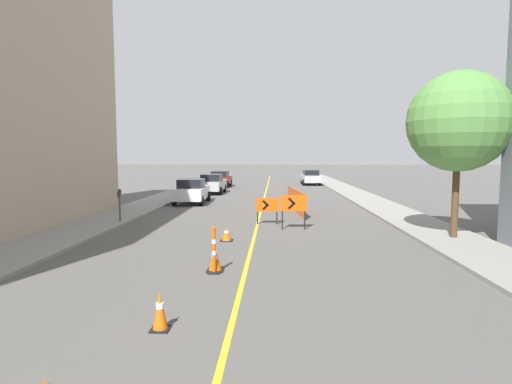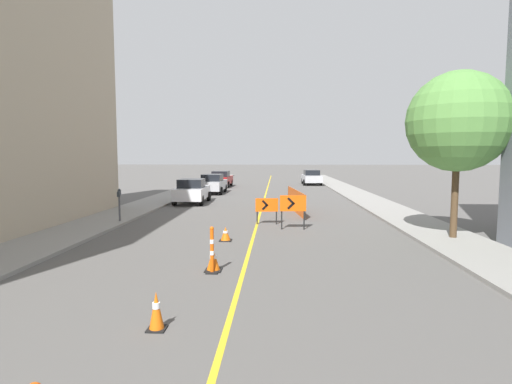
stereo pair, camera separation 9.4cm
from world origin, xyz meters
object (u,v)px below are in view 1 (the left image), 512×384
at_px(parking_meter_near_curb, 120,198).
at_px(street_tree_right_near, 459,122).
at_px(parked_car_curb_mid, 212,184).
at_px(parked_car_opposite_side, 311,177).
at_px(parking_meter_far_curb, 119,200).
at_px(delineator_post_rear, 214,253).
at_px(traffic_cone_third, 160,311).
at_px(parked_car_curb_near, 192,191).
at_px(arrow_barricade_secondary, 294,205).
at_px(traffic_cone_fourth, 215,260).
at_px(parked_car_curb_far, 220,179).
at_px(arrow_barricade_primary, 267,206).
at_px(traffic_cone_fifth, 227,234).

distance_m(parking_meter_near_curb, street_tree_right_near, 14.20).
height_order(parked_car_curb_mid, parked_car_opposite_side, same).
distance_m(parked_car_curb_mid, parking_meter_far_curb, 15.18).
distance_m(delineator_post_rear, parking_meter_near_curb, 9.24).
distance_m(traffic_cone_third, parking_meter_near_curb, 12.03).
distance_m(traffic_cone_third, parked_car_curb_near, 19.27).
bearing_deg(parked_car_opposite_side, arrow_barricade_secondary, -99.11).
height_order(parked_car_curb_mid, parking_meter_near_curb, parking_meter_near_curb).
bearing_deg(traffic_cone_fourth, parked_car_curb_near, 104.03).
relative_size(traffic_cone_third, parking_meter_far_curb, 0.50).
distance_m(traffic_cone_fourth, parking_meter_far_curb, 9.02).
bearing_deg(parking_meter_far_curb, traffic_cone_third, -65.19).
relative_size(parked_car_curb_far, parking_meter_near_curb, 2.95).
xyz_separation_m(parked_car_opposite_side, parking_meter_near_curb, (-10.86, -25.42, 0.35)).
relative_size(traffic_cone_third, parked_car_curb_near, 0.16).
bearing_deg(parking_meter_near_curb, parked_car_curb_mid, 82.97).
bearing_deg(traffic_cone_third, street_tree_right_near, 42.96).
height_order(traffic_cone_fourth, parked_car_curb_mid, parked_car_curb_mid).
bearing_deg(arrow_barricade_secondary, arrow_barricade_primary, 128.28).
distance_m(arrow_barricade_primary, parked_car_opposite_side, 25.63).
xyz_separation_m(parked_car_curb_far, parking_meter_near_curb, (-1.58, -21.88, 0.35)).
bearing_deg(arrow_barricade_secondary, street_tree_right_near, -22.77).
bearing_deg(traffic_cone_fifth, traffic_cone_third, -92.06).
distance_m(delineator_post_rear, parking_meter_far_curb, 9.16).
bearing_deg(street_tree_right_near, traffic_cone_third, -137.04).
xyz_separation_m(arrow_barricade_primary, parking_meter_near_curb, (-6.67, -0.14, 0.33)).
bearing_deg(traffic_cone_third, parking_meter_far_curb, 114.81).
bearing_deg(traffic_cone_fourth, parking_meter_near_curb, 126.81).
bearing_deg(traffic_cone_third, arrow_barricade_primary, 81.40).
bearing_deg(parked_car_curb_mid, street_tree_right_near, -55.48).
relative_size(traffic_cone_fifth, parked_car_curb_mid, 0.12).
bearing_deg(parking_meter_near_curb, parked_car_curb_near, 78.73).
xyz_separation_m(delineator_post_rear, arrow_barricade_secondary, (2.37, 6.38, 0.50)).
bearing_deg(arrow_barricade_primary, traffic_cone_third, -103.69).
bearing_deg(parked_car_curb_near, traffic_cone_fourth, -78.06).
height_order(traffic_cone_fourth, arrow_barricade_secondary, arrow_barricade_secondary).
distance_m(traffic_cone_third, arrow_barricade_secondary, 10.25).
xyz_separation_m(parked_car_curb_mid, parked_car_curb_far, (-0.27, 6.92, 0.00)).
bearing_deg(parked_car_opposite_side, parked_car_curb_far, -161.63).
bearing_deg(delineator_post_rear, traffic_cone_fourth, 90.81).
height_order(arrow_barricade_primary, parked_car_curb_near, parked_car_curb_near).
xyz_separation_m(traffic_cone_third, parked_car_curb_mid, (-3.16, 25.88, 0.46)).
bearing_deg(parking_meter_far_curb, traffic_cone_fourth, -52.83).
relative_size(traffic_cone_third, arrow_barricade_secondary, 0.48).
bearing_deg(parked_car_opposite_side, traffic_cone_third, -101.67).
bearing_deg(parked_car_opposite_side, parking_meter_near_curb, -115.64).
bearing_deg(traffic_cone_fifth, delineator_post_rear, -87.73).
bearing_deg(traffic_cone_third, parked_car_curb_mid, 96.95).
height_order(parked_car_curb_near, parked_car_curb_far, same).
bearing_deg(arrow_barricade_primary, traffic_cone_fourth, -104.66).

